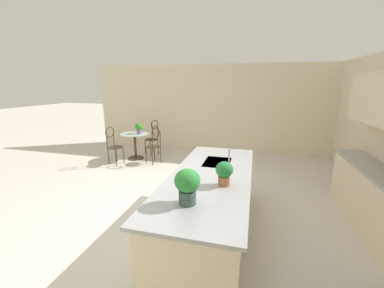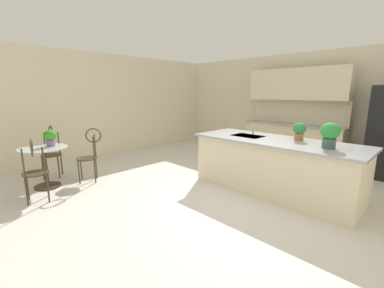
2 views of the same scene
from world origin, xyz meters
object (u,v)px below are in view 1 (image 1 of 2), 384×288
Objects in this scene: chair_near_window at (154,143)px; chair_toward_desk at (153,136)px; potted_plant_on_table at (139,128)px; bistro_table at (135,144)px; potted_plant_counter_near at (224,172)px; chair_by_island at (113,144)px; potted_plant_counter_far at (187,184)px.

chair_near_window is 0.95m from chair_toward_desk.
chair_toward_desk is at bearing 165.21° from potted_plant_on_table.
potted_plant_counter_near is (3.31, 2.96, 0.64)m from bistro_table.
chair_toward_desk is (-1.21, 0.58, 0.00)m from chair_by_island.
potted_plant_counter_near is (3.05, 2.25, 0.52)m from chair_near_window.
chair_toward_desk is at bearing -145.54° from potted_plant_counter_near.
chair_toward_desk is at bearing 154.20° from bistro_table.
chair_by_island reaches higher than bistro_table.
bistro_table is 0.67m from chair_toward_desk.
chair_near_window is at bearing 109.76° from chair_by_island.
bistro_table is at bearing -109.87° from chair_near_window.
chair_by_island is at bearing -25.49° from bistro_table.
potted_plant_on_table is at bearing 146.20° from chair_by_island.
chair_by_island is at bearing -137.56° from potted_plant_counter_far.
bistro_table is 4.74m from potted_plant_counter_far.
chair_near_window is at bearing -143.56° from potted_plant_counter_near.
chair_by_island is at bearing -25.64° from chair_toward_desk.
chair_near_window is 3.54× the size of potted_plant_counter_near.
chair_by_island is 2.82× the size of potted_plant_counter_far.
bistro_table is at bearing -79.01° from potted_plant_on_table.
potted_plant_on_table is at bearing -146.95° from potted_plant_counter_far.
potted_plant_counter_far reaches higher than chair_by_island.
potted_plant_counter_far is (4.45, 2.38, 0.56)m from chair_toward_desk.
bistro_table is at bearing -25.80° from chair_toward_desk.
chair_toward_desk is 3.54× the size of potted_plant_counter_near.
chair_toward_desk is (-0.59, 0.29, 0.13)m from bistro_table.
potted_plant_counter_near is at bearing 36.44° from chair_near_window.
potted_plant_counter_far is at bearing 42.44° from chair_by_island.
chair_by_island is 1.00× the size of chair_toward_desk.
potted_plant_counter_far reaches higher than potted_plant_on_table.
potted_plant_counter_far is at bearing 28.10° from chair_toward_desk.
chair_near_window is 4.13m from potted_plant_counter_far.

